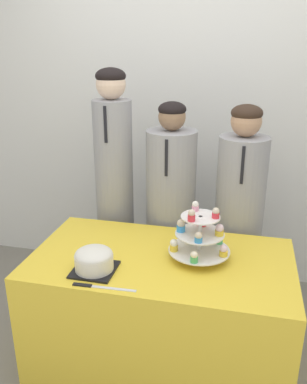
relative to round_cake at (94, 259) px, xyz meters
The scene contains 8 objects.
wall_back 1.50m from the round_cake, 77.83° to the left, with size 9.00×0.06×2.70m.
table 0.55m from the round_cake, 34.80° to the left, with size 1.36×0.75×0.72m.
round_cake is the anchor object (origin of this frame).
cake_knife 0.16m from the round_cake, 71.02° to the right, with size 0.30×0.03×0.01m.
cupcake_stand 0.55m from the round_cake, 26.90° to the left, with size 0.32×0.32×0.30m.
student_0 0.78m from the round_cake, 100.88° to the left, with size 0.25×0.25×1.63m.
student_1 0.81m from the round_cake, 73.27° to the left, with size 0.32×0.32×1.45m.
student_2 1.02m from the round_cake, 49.07° to the left, with size 0.30×0.31×1.44m.
Camera 1 is at (0.39, -1.46, 1.77)m, focal length 38.00 mm.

